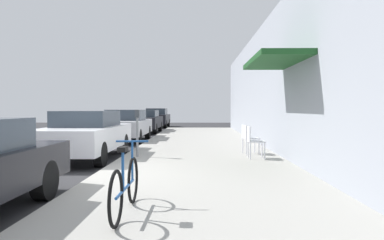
{
  "coord_description": "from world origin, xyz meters",
  "views": [
    {
      "loc": [
        2.15,
        -7.17,
        1.47
      ],
      "look_at": [
        1.91,
        7.55,
        1.0
      ],
      "focal_mm": 32.9,
      "sensor_mm": 36.0,
      "label": 1
    }
  ],
  "objects_px": {
    "parked_car_4": "(157,118)",
    "cafe_chair_0": "(253,140)",
    "parking_meter": "(137,129)",
    "cafe_chair_1": "(248,137)",
    "bicycle_0": "(126,186)",
    "parked_car_2": "(126,125)",
    "parked_car_3": "(145,121)",
    "parked_car_1": "(86,134)"
  },
  "relations": [
    {
      "from": "parked_car_4",
      "to": "cafe_chair_0",
      "type": "relative_size",
      "value": 5.06
    },
    {
      "from": "bicycle_0",
      "to": "cafe_chair_1",
      "type": "distance_m",
      "value": 6.54
    },
    {
      "from": "bicycle_0",
      "to": "parked_car_1",
      "type": "bearing_deg",
      "value": 112.16
    },
    {
      "from": "parked_car_3",
      "to": "cafe_chair_1",
      "type": "relative_size",
      "value": 5.06
    },
    {
      "from": "parked_car_2",
      "to": "cafe_chair_1",
      "type": "distance_m",
      "value": 7.13
    },
    {
      "from": "parked_car_2",
      "to": "bicycle_0",
      "type": "relative_size",
      "value": 2.57
    },
    {
      "from": "parked_car_2",
      "to": "parked_car_3",
      "type": "distance_m",
      "value": 5.64
    },
    {
      "from": "parked_car_3",
      "to": "cafe_chair_0",
      "type": "relative_size",
      "value": 5.06
    },
    {
      "from": "parked_car_4",
      "to": "parking_meter",
      "type": "relative_size",
      "value": 3.33
    },
    {
      "from": "parked_car_2",
      "to": "parked_car_4",
      "type": "height_order",
      "value": "parked_car_4"
    },
    {
      "from": "parked_car_1",
      "to": "cafe_chair_0",
      "type": "xyz_separation_m",
      "value": [
        4.76,
        -0.62,
        -0.11
      ]
    },
    {
      "from": "bicycle_0",
      "to": "cafe_chair_0",
      "type": "bearing_deg",
      "value": 64.38
    },
    {
      "from": "parked_car_3",
      "to": "cafe_chair_0",
      "type": "bearing_deg",
      "value": -68.23
    },
    {
      "from": "parking_meter",
      "to": "cafe_chair_0",
      "type": "bearing_deg",
      "value": -5.02
    },
    {
      "from": "parking_meter",
      "to": "parked_car_2",
      "type": "bearing_deg",
      "value": 104.47
    },
    {
      "from": "parked_car_1",
      "to": "parking_meter",
      "type": "height_order",
      "value": "parking_meter"
    },
    {
      "from": "parked_car_1",
      "to": "bicycle_0",
      "type": "height_order",
      "value": "parked_car_1"
    },
    {
      "from": "parked_car_1",
      "to": "cafe_chair_0",
      "type": "relative_size",
      "value": 5.06
    },
    {
      "from": "parked_car_2",
      "to": "bicycle_0",
      "type": "height_order",
      "value": "parked_car_2"
    },
    {
      "from": "parked_car_3",
      "to": "cafe_chair_1",
      "type": "distance_m",
      "value": 11.94
    },
    {
      "from": "parked_car_4",
      "to": "cafe_chair_1",
      "type": "bearing_deg",
      "value": -74.62
    },
    {
      "from": "bicycle_0",
      "to": "cafe_chair_0",
      "type": "xyz_separation_m",
      "value": [
        2.44,
        5.08,
        0.14
      ]
    },
    {
      "from": "bicycle_0",
      "to": "parked_car_2",
      "type": "bearing_deg",
      "value": 101.55
    },
    {
      "from": "parked_car_4",
      "to": "cafe_chair_1",
      "type": "xyz_separation_m",
      "value": [
        4.76,
        -17.32,
        -0.15
      ]
    },
    {
      "from": "parked_car_2",
      "to": "bicycle_0",
      "type": "bearing_deg",
      "value": -78.45
    },
    {
      "from": "parked_car_1",
      "to": "cafe_chair_1",
      "type": "relative_size",
      "value": 5.06
    },
    {
      "from": "parked_car_1",
      "to": "bicycle_0",
      "type": "distance_m",
      "value": 6.17
    },
    {
      "from": "bicycle_0",
      "to": "parked_car_3",
      "type": "bearing_deg",
      "value": 97.78
    },
    {
      "from": "parked_car_3",
      "to": "parked_car_4",
      "type": "relative_size",
      "value": 1.0
    },
    {
      "from": "parking_meter",
      "to": "cafe_chair_0",
      "type": "distance_m",
      "value": 3.24
    },
    {
      "from": "parked_car_2",
      "to": "cafe_chair_1",
      "type": "xyz_separation_m",
      "value": [
        4.76,
        -5.31,
        -0.11
      ]
    },
    {
      "from": "parking_meter",
      "to": "cafe_chair_1",
      "type": "distance_m",
      "value": 3.3
    },
    {
      "from": "parked_car_3",
      "to": "bicycle_0",
      "type": "bearing_deg",
      "value": -82.22
    },
    {
      "from": "parked_car_2",
      "to": "parked_car_3",
      "type": "xyz_separation_m",
      "value": [
        -0.0,
        5.64,
        -0.01
      ]
    },
    {
      "from": "cafe_chair_1",
      "to": "parking_meter",
      "type": "bearing_deg",
      "value": -167.68
    },
    {
      "from": "parked_car_4",
      "to": "cafe_chair_0",
      "type": "height_order",
      "value": "parked_car_4"
    },
    {
      "from": "parking_meter",
      "to": "cafe_chair_1",
      "type": "bearing_deg",
      "value": 12.32
    },
    {
      "from": "parked_car_4",
      "to": "cafe_chair_0",
      "type": "xyz_separation_m",
      "value": [
        4.76,
        -18.3,
        -0.15
      ]
    },
    {
      "from": "parked_car_1",
      "to": "cafe_chair_1",
      "type": "distance_m",
      "value": 4.78
    },
    {
      "from": "parked_car_4",
      "to": "parked_car_3",
      "type": "bearing_deg",
      "value": -90.0
    },
    {
      "from": "parked_car_2",
      "to": "cafe_chair_1",
      "type": "relative_size",
      "value": 5.06
    },
    {
      "from": "bicycle_0",
      "to": "cafe_chair_1",
      "type": "xyz_separation_m",
      "value": [
        2.44,
        6.07,
        0.14
      ]
    }
  ]
}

